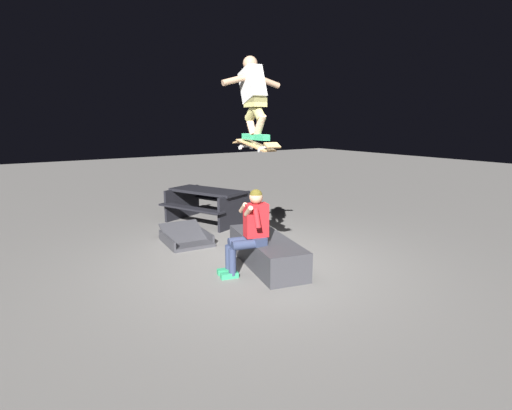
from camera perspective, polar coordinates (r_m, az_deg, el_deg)
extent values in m
plane|color=slate|center=(6.48, 0.31, -8.47)|extent=(40.00, 40.00, 0.00)
cube|color=#38383D|center=(6.41, 1.49, -6.59)|extent=(1.99, 1.08, 0.44)
cube|color=#2D3856|center=(6.00, 0.00, -5.05)|extent=(0.32, 0.20, 0.12)
cube|color=red|center=(5.92, 0.00, -2.18)|extent=(0.28, 0.38, 0.50)
sphere|color=tan|center=(5.85, 0.00, 1.15)|extent=(0.20, 0.20, 0.20)
sphere|color=brown|center=(5.84, 0.00, 1.34)|extent=(0.19, 0.19, 0.19)
cylinder|color=red|center=(5.70, 0.13, -1.96)|extent=(0.20, 0.12, 0.29)
cylinder|color=tan|center=(5.72, -1.08, -0.89)|extent=(0.25, 0.12, 0.19)
cylinder|color=red|center=(6.07, -1.19, -1.11)|extent=(0.20, 0.12, 0.29)
cylinder|color=tan|center=(5.94, -1.85, -0.41)|extent=(0.25, 0.12, 0.19)
cylinder|color=#2D3856|center=(5.87, -1.53, -5.67)|extent=(0.23, 0.42, 0.14)
cylinder|color=#2D3856|center=(5.89, -3.38, -8.12)|extent=(0.11, 0.11, 0.40)
cube|color=#2D9E66|center=(5.94, -3.82, -10.00)|extent=(0.16, 0.28, 0.08)
cylinder|color=#2D3856|center=(6.03, -2.09, -5.19)|extent=(0.23, 0.42, 0.14)
cylinder|color=#2D3856|center=(6.05, -3.89, -7.56)|extent=(0.11, 0.11, 0.40)
cube|color=#2D9E66|center=(6.10, -4.32, -9.40)|extent=(0.16, 0.28, 0.08)
cube|color=#AD8451|center=(5.59, -0.11, 8.55)|extent=(0.81, 0.27, 0.14)
cube|color=#AD8451|center=(5.98, -2.24, 8.96)|extent=(0.14, 0.21, 0.04)
cube|color=#AD8451|center=(5.20, 2.34, 8.51)|extent=(0.13, 0.21, 0.07)
cube|color=#99999E|center=(5.84, -1.47, 8.45)|extent=(0.08, 0.16, 0.04)
cylinder|color=white|center=(5.80, -2.26, 8.17)|extent=(0.06, 0.03, 0.05)
cylinder|color=white|center=(5.88, -0.68, 8.23)|extent=(0.06, 0.03, 0.05)
cube|color=#99999E|center=(5.35, 1.37, 8.13)|extent=(0.08, 0.16, 0.04)
cylinder|color=white|center=(5.30, 0.52, 7.83)|extent=(0.06, 0.03, 0.05)
cylinder|color=white|center=(5.40, 2.20, 7.89)|extent=(0.06, 0.03, 0.05)
cube|color=#2D9E66|center=(5.74, -1.00, 9.74)|extent=(0.27, 0.12, 0.08)
cube|color=#2D9E66|center=(5.43, 0.83, 9.61)|extent=(0.27, 0.12, 0.08)
cylinder|color=tan|center=(5.69, -0.74, 11.33)|extent=(0.24, 0.12, 0.31)
cylinder|color=olive|center=(5.63, -0.39, 13.36)|extent=(0.34, 0.16, 0.33)
cylinder|color=tan|center=(5.47, 0.55, 11.31)|extent=(0.24, 0.12, 0.31)
cylinder|color=olive|center=(5.53, 0.17, 13.39)|extent=(0.34, 0.16, 0.33)
cube|color=olive|center=(5.58, -0.11, 14.40)|extent=(0.32, 0.22, 0.12)
cube|color=white|center=(5.67, -0.53, 16.79)|extent=(0.47, 0.26, 0.52)
sphere|color=tan|center=(5.75, -0.84, 19.53)|extent=(0.20, 0.20, 0.20)
cylinder|color=tan|center=(5.59, -2.70, 17.47)|extent=(0.12, 0.45, 0.19)
cylinder|color=tan|center=(5.80, 1.37, 17.28)|extent=(0.12, 0.45, 0.19)
cube|color=#38383D|center=(7.71, -9.91, -5.05)|extent=(1.12, 0.86, 0.06)
cube|color=#38383D|center=(7.69, -9.93, -4.53)|extent=(1.08, 0.86, 0.39)
cube|color=#38383D|center=(7.55, -12.56, -5.01)|extent=(0.95, 0.13, 0.19)
cube|color=#38383D|center=(7.85, -7.40, -4.18)|extent=(0.95, 0.13, 0.19)
cube|color=black|center=(9.01, -7.01, 2.01)|extent=(1.84, 1.29, 0.06)
cube|color=black|center=(8.67, -9.33, -0.48)|extent=(1.67, 0.86, 0.04)
cube|color=black|center=(9.48, -4.80, 0.71)|extent=(1.67, 0.86, 0.04)
cube|color=black|center=(9.59, -10.45, 0.31)|extent=(0.47, 1.04, 0.72)
cube|color=black|center=(8.61, -3.05, -0.83)|extent=(0.47, 1.04, 0.72)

